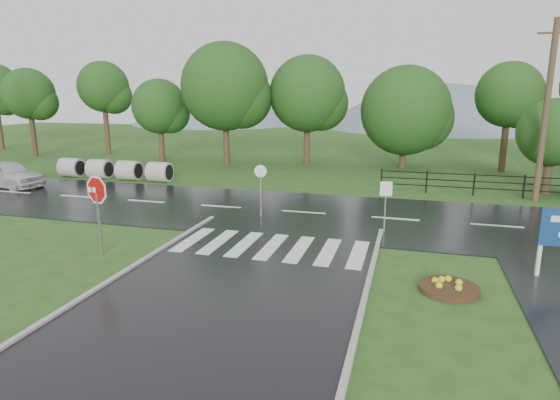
% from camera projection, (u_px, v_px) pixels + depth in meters
% --- Properties ---
extents(ground, '(120.00, 120.00, 0.00)m').
position_uv_depth(ground, '(214.00, 311.00, 11.61)').
color(ground, '#274F1A').
rests_on(ground, ground).
extents(main_road, '(90.00, 8.00, 0.04)m').
position_uv_depth(main_road, '(304.00, 213.00, 20.99)').
color(main_road, black).
rests_on(main_road, ground).
extents(walkway, '(2.20, 11.00, 0.04)m').
position_uv_depth(walkway, '(551.00, 286.00, 13.12)').
color(walkway, black).
rests_on(walkway, ground).
extents(crosswalk, '(6.50, 2.80, 0.02)m').
position_uv_depth(crosswalk, '(272.00, 246.00, 16.29)').
color(crosswalk, silver).
rests_on(crosswalk, ground).
extents(fence_west, '(9.58, 0.08, 1.20)m').
position_uv_depth(fence_west, '(474.00, 182.00, 24.40)').
color(fence_west, black).
rests_on(fence_west, ground).
extents(hills, '(102.00, 48.00, 48.00)m').
position_uv_depth(hills, '(400.00, 225.00, 75.14)').
color(hills, slate).
rests_on(hills, ground).
extents(treeline, '(83.20, 5.20, 10.00)m').
position_uv_depth(treeline, '(360.00, 167.00, 33.85)').
color(treeline, '#193F13').
rests_on(treeline, ground).
extents(culvert_pipes, '(7.60, 1.20, 1.20)m').
position_uv_depth(culvert_pipes, '(114.00, 170.00, 29.04)').
color(culvert_pipes, '#9E9B93').
rests_on(culvert_pipes, ground).
extents(stop_sign, '(1.23, 0.36, 2.86)m').
position_uv_depth(stop_sign, '(97.00, 197.00, 15.16)').
color(stop_sign, '#939399').
rests_on(stop_sign, ground).
extents(flower_bed, '(1.61, 1.61, 0.32)m').
position_uv_depth(flower_bed, '(449.00, 287.00, 12.74)').
color(flower_bed, '#332111').
rests_on(flower_bed, ground).
extents(reg_sign_small, '(0.45, 0.08, 2.03)m').
position_uv_depth(reg_sign_small, '(386.00, 197.00, 17.66)').
color(reg_sign_small, '#939399').
rests_on(reg_sign_small, ground).
extents(reg_sign_round, '(0.54, 0.09, 2.31)m').
position_uv_depth(reg_sign_round, '(261.00, 185.00, 19.94)').
color(reg_sign_round, '#939399').
rests_on(reg_sign_round, ground).
extents(car_white, '(2.62, 4.78, 1.54)m').
position_uv_depth(car_white, '(10.00, 187.00, 26.66)').
color(car_white, silver).
rests_on(car_white, ground).
extents(utility_pole_east, '(1.54, 0.29, 8.65)m').
position_uv_depth(utility_pole_east, '(546.00, 112.00, 22.36)').
color(utility_pole_east, '#473523').
rests_on(utility_pole_east, ground).
extents(entrance_tree_left, '(3.52, 3.52, 5.03)m').
position_uv_depth(entrance_tree_left, '(553.00, 133.00, 24.25)').
color(entrance_tree_left, '#3D2B1C').
rests_on(entrance_tree_left, ground).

